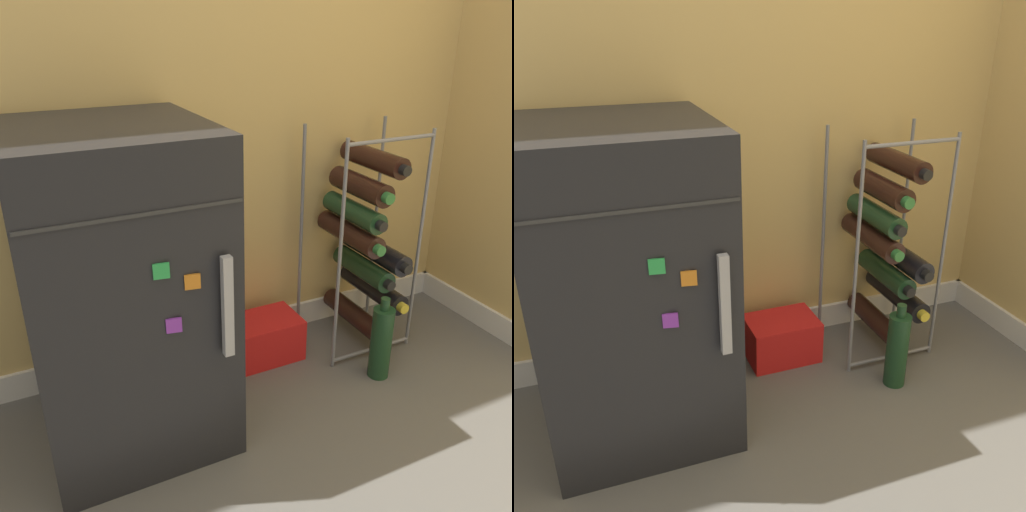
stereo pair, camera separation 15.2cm
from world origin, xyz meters
The scene contains 5 objects.
ground_plane centered at (0.00, 0.00, 0.00)m, with size 14.00×14.00×0.00m, color #56544F.
mini_fridge centered at (-0.29, 0.27, 0.43)m, with size 0.48×0.53×0.87m.
wine_rack centered at (0.55, 0.36, 0.38)m, with size 0.33×0.33×0.78m.
soda_box centered at (0.20, 0.41, 0.07)m, with size 0.24×0.17×0.15m.
loose_bottle_floor centered at (0.48, 0.14, 0.13)m, with size 0.07×0.07×0.29m.
Camera 2 is at (-0.39, -1.07, 1.10)m, focal length 38.00 mm.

